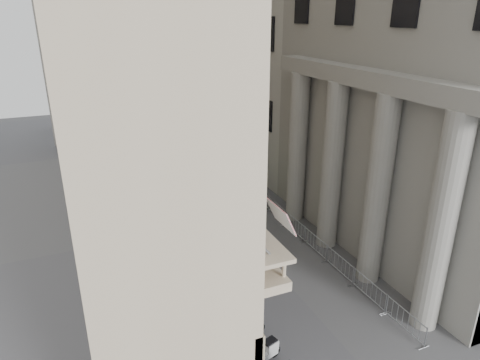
% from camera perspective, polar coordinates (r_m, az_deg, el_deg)
% --- Properties ---
extents(iron_fence, '(0.30, 28.00, 1.40)m').
position_cam_1_polar(iron_fence, '(27.62, -8.56, -7.97)').
color(iron_fence, black).
rests_on(iron_fence, ground).
extents(blue_awning, '(1.60, 3.00, 3.00)m').
position_cam_1_polar(blue_awning, '(36.98, 0.94, 0.08)').
color(blue_awning, navy).
rests_on(blue_awning, ground).
extents(scooter_3, '(1.50, 0.93, 1.50)m').
position_cam_1_polar(scooter_3, '(20.12, 1.26, -20.48)').
color(scooter_3, silver).
rests_on(scooter_3, ground).
extents(scooter_4, '(1.50, 0.93, 1.50)m').
position_cam_1_polar(scooter_4, '(21.15, -0.45, -18.02)').
color(scooter_4, silver).
rests_on(scooter_4, ground).
extents(scooter_5, '(1.50, 0.93, 1.50)m').
position_cam_1_polar(scooter_5, '(22.23, -1.97, -15.78)').
color(scooter_5, silver).
rests_on(scooter_5, ground).
extents(scooter_6, '(1.50, 0.93, 1.50)m').
position_cam_1_polar(scooter_6, '(23.36, -3.31, -13.74)').
color(scooter_6, silver).
rests_on(scooter_6, ground).
extents(scooter_7, '(1.50, 0.93, 1.50)m').
position_cam_1_polar(scooter_7, '(24.52, -4.50, -11.89)').
color(scooter_7, silver).
rests_on(scooter_7, ground).
extents(scooter_8, '(1.50, 0.93, 1.50)m').
position_cam_1_polar(scooter_8, '(25.72, -5.58, -10.21)').
color(scooter_8, silver).
rests_on(scooter_8, ground).
extents(scooter_9, '(1.50, 0.93, 1.50)m').
position_cam_1_polar(scooter_9, '(26.94, -6.54, -8.67)').
color(scooter_9, silver).
rests_on(scooter_9, ground).
extents(scooter_10, '(1.50, 0.93, 1.50)m').
position_cam_1_polar(scooter_10, '(28.19, -7.42, -7.26)').
color(scooter_10, silver).
rests_on(scooter_10, ground).
extents(scooter_11, '(1.50, 0.93, 1.50)m').
position_cam_1_polar(scooter_11, '(29.46, -8.21, -5.98)').
color(scooter_11, silver).
rests_on(scooter_11, ground).
extents(scooter_12, '(1.50, 0.93, 1.50)m').
position_cam_1_polar(scooter_12, '(30.75, -8.93, -4.80)').
color(scooter_12, silver).
rests_on(scooter_12, ground).
extents(scooter_13, '(1.50, 0.93, 1.50)m').
position_cam_1_polar(scooter_13, '(32.05, -9.60, -3.71)').
color(scooter_13, silver).
rests_on(scooter_13, ground).
extents(barrier_0, '(0.60, 2.40, 1.10)m').
position_cam_1_polar(barrier_0, '(21.84, 20.98, -18.23)').
color(barrier_0, '#A3A6AB').
rests_on(barrier_0, ground).
extents(barrier_1, '(0.60, 2.40, 1.10)m').
position_cam_1_polar(barrier_1, '(23.25, 16.70, -14.94)').
color(barrier_1, '#A3A6AB').
rests_on(barrier_1, ground).
extents(barrier_2, '(0.60, 2.40, 1.10)m').
position_cam_1_polar(barrier_2, '(24.83, 13.05, -11.98)').
color(barrier_2, '#A3A6AB').
rests_on(barrier_2, ground).
extents(barrier_3, '(0.60, 2.40, 1.10)m').
position_cam_1_polar(barrier_3, '(26.55, 9.92, -9.36)').
color(barrier_3, '#A3A6AB').
rests_on(barrier_3, ground).
extents(barrier_4, '(0.60, 2.40, 1.10)m').
position_cam_1_polar(barrier_4, '(28.39, 7.22, -7.04)').
color(barrier_4, '#A3A6AB').
rests_on(barrier_4, ground).
extents(barrier_5, '(0.60, 2.40, 1.10)m').
position_cam_1_polar(barrier_5, '(30.32, 4.88, -4.99)').
color(barrier_5, '#A3A6AB').
rests_on(barrier_5, ground).
extents(barrier_6, '(0.60, 2.40, 1.10)m').
position_cam_1_polar(barrier_6, '(32.33, 2.84, -3.19)').
color(barrier_6, '#A3A6AB').
rests_on(barrier_6, ground).
extents(barrier_7, '(0.60, 2.40, 1.10)m').
position_cam_1_polar(barrier_7, '(34.41, 1.04, -1.60)').
color(barrier_7, '#A3A6AB').
rests_on(barrier_7, ground).
extents(barrier_8, '(0.60, 2.40, 1.10)m').
position_cam_1_polar(barrier_8, '(36.53, -0.54, -0.19)').
color(barrier_8, '#A3A6AB').
rests_on(barrier_8, ground).
extents(barrier_9, '(0.60, 2.40, 1.10)m').
position_cam_1_polar(barrier_9, '(38.71, -1.95, 1.06)').
color(barrier_9, '#A3A6AB').
rests_on(barrier_9, ground).
extents(security_tent, '(4.24, 4.24, 3.45)m').
position_cam_1_polar(security_tent, '(30.25, -9.60, 0.66)').
color(security_tent, silver).
rests_on(security_tent, ground).
extents(street_lamp, '(2.54, 1.28, 8.36)m').
position_cam_1_polar(street_lamp, '(32.38, -11.63, 5.83)').
color(street_lamp, gray).
rests_on(street_lamp, ground).
extents(info_kiosk, '(0.43, 0.95, 1.94)m').
position_cam_1_polar(info_kiosk, '(30.69, -10.37, -2.92)').
color(info_kiosk, black).
rests_on(info_kiosk, ground).
extents(pedestrian_a, '(0.74, 0.57, 1.82)m').
position_cam_1_polar(pedestrian_a, '(40.04, -5.28, 3.06)').
color(pedestrian_a, '#0E1938').
rests_on(pedestrian_a, ground).
extents(pedestrian_b, '(0.99, 0.93, 1.62)m').
position_cam_1_polar(pedestrian_b, '(40.47, -3.33, 3.17)').
color(pedestrian_b, black).
rests_on(pedestrian_b, ground).
extents(pedestrian_c, '(1.10, 0.84, 2.03)m').
position_cam_1_polar(pedestrian_c, '(39.19, -10.21, 2.56)').
color(pedestrian_c, black).
rests_on(pedestrian_c, ground).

